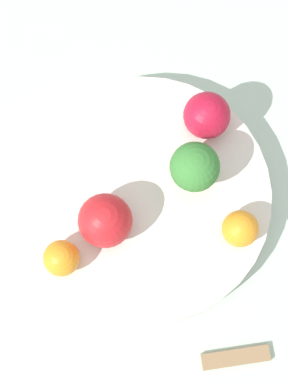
% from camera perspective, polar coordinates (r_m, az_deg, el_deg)
% --- Properties ---
extents(ground_plane, '(6.00, 6.00, 0.00)m').
position_cam_1_polar(ground_plane, '(0.70, 0.00, -1.25)').
color(ground_plane, gray).
extents(table_surface, '(1.20, 1.20, 0.02)m').
position_cam_1_polar(table_surface, '(0.69, 0.00, -1.06)').
color(table_surface, '#B2C6B2').
rests_on(table_surface, ground_plane).
extents(bowl, '(0.26, 0.26, 0.03)m').
position_cam_1_polar(bowl, '(0.67, 0.00, -0.55)').
color(bowl, silver).
rests_on(bowl, table_surface).
extents(broccoli, '(0.05, 0.05, 0.06)m').
position_cam_1_polar(broccoli, '(0.63, 4.52, 2.18)').
color(broccoli, '#99C17A').
rests_on(broccoli, bowl).
extents(apple_red, '(0.05, 0.05, 0.05)m').
position_cam_1_polar(apple_red, '(0.62, -3.47, -2.56)').
color(apple_red, red).
rests_on(apple_red, bowl).
extents(apple_green, '(0.05, 0.05, 0.05)m').
position_cam_1_polar(apple_green, '(0.66, 5.61, 6.79)').
color(apple_green, '#B7142D').
rests_on(apple_green, bowl).
extents(orange_front, '(0.04, 0.04, 0.04)m').
position_cam_1_polar(orange_front, '(0.63, -7.35, -5.85)').
color(orange_front, orange).
rests_on(orange_front, bowl).
extents(orange_back, '(0.04, 0.04, 0.04)m').
position_cam_1_polar(orange_back, '(0.64, 8.55, -3.24)').
color(orange_back, orange).
rests_on(orange_back, bowl).
extents(spoon, '(0.07, 0.04, 0.01)m').
position_cam_1_polar(spoon, '(0.67, 8.15, -14.35)').
color(spoon, olive).
rests_on(spoon, table_surface).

